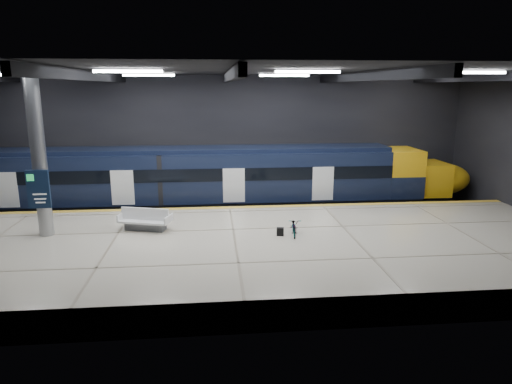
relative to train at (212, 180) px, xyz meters
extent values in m
plane|color=black|center=(0.91, -5.50, -2.06)|extent=(30.00, 30.00, 0.00)
cube|color=black|center=(0.91, 2.50, 1.94)|extent=(30.00, 0.10, 8.00)
cube|color=black|center=(0.91, -13.50, 1.94)|extent=(30.00, 0.10, 8.00)
cube|color=black|center=(0.91, -5.50, 5.94)|extent=(30.00, 16.00, 0.10)
cube|color=black|center=(-5.09, -5.50, 5.69)|extent=(0.25, 16.00, 0.40)
cube|color=black|center=(0.91, -5.50, 5.69)|extent=(0.25, 16.00, 0.40)
cube|color=black|center=(6.91, -5.50, 5.69)|extent=(0.25, 16.00, 0.40)
cube|color=black|center=(12.91, -5.50, 5.69)|extent=(0.25, 16.00, 0.40)
cube|color=white|center=(-3.09, -7.50, 5.82)|extent=(2.60, 0.18, 0.10)
cube|color=white|center=(3.91, -7.50, 5.82)|extent=(2.60, 0.18, 0.10)
cube|color=white|center=(10.91, -7.50, 5.82)|extent=(2.60, 0.18, 0.10)
cube|color=white|center=(-10.09, -1.50, 5.82)|extent=(2.60, 0.18, 0.10)
cube|color=white|center=(-3.09, -1.50, 5.82)|extent=(2.60, 0.18, 0.10)
cube|color=white|center=(3.91, -1.50, 5.82)|extent=(2.60, 0.18, 0.10)
cube|color=white|center=(10.91, -1.50, 5.82)|extent=(2.60, 0.18, 0.10)
cube|color=beige|center=(0.91, -8.00, -1.51)|extent=(30.00, 11.00, 1.10)
cube|color=gold|center=(0.91, -2.75, -0.95)|extent=(30.00, 0.40, 0.01)
cube|color=gray|center=(0.91, -0.72, -1.98)|extent=(30.00, 0.08, 0.16)
cube|color=gray|center=(0.91, 0.72, -1.98)|extent=(30.00, 0.08, 0.16)
cube|color=black|center=(-1.80, 0.00, -1.51)|extent=(24.00, 2.58, 0.80)
cube|color=black|center=(-1.80, 0.00, 0.27)|extent=(24.00, 2.80, 2.75)
cube|color=black|center=(-1.80, 0.00, 1.76)|extent=(24.00, 2.30, 0.24)
cube|color=black|center=(-1.80, -1.41, 0.54)|extent=(24.00, 0.04, 0.70)
cube|color=white|center=(1.20, -1.41, -0.06)|extent=(1.20, 0.05, 1.90)
cube|color=#EDAC14|center=(11.20, 0.00, 0.27)|extent=(2.00, 2.80, 2.75)
ellipsoid|color=#EDAC14|center=(13.80, 0.00, -0.21)|extent=(3.60, 2.52, 1.90)
cube|color=black|center=(11.50, 0.00, 0.44)|extent=(1.60, 2.38, 0.80)
cube|color=#595B60|center=(-2.96, -6.21, -0.79)|extent=(1.85, 1.03, 0.33)
cube|color=white|center=(-2.96, -6.21, -0.54)|extent=(2.38, 1.53, 0.09)
cube|color=white|center=(-2.96, -6.21, -0.23)|extent=(2.14, 0.71, 0.55)
cube|color=white|center=(-4.01, -5.90, -0.41)|extent=(0.33, 0.92, 0.33)
cube|color=white|center=(-1.90, -6.53, -0.41)|extent=(0.33, 0.92, 0.33)
imported|color=#99999E|center=(3.47, -7.58, -0.57)|extent=(0.67, 1.51, 0.77)
cube|color=black|center=(2.87, -7.58, -0.78)|extent=(0.33, 0.23, 0.35)
cylinder|color=#9EA0A5|center=(-7.09, -6.50, 2.49)|extent=(0.60, 0.60, 6.90)
cube|color=#0D1B32|center=(-7.09, -6.92, 1.14)|extent=(0.90, 0.12, 1.60)
camera|label=1|loc=(0.06, -25.95, 5.25)|focal=32.00mm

